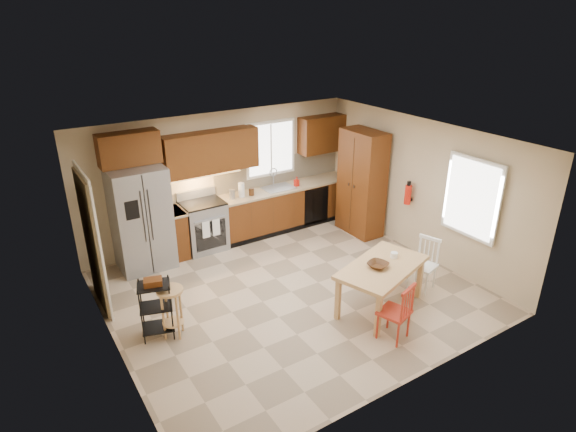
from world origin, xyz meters
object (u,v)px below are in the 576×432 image
Objects in this scene: fire_extinguisher at (408,195)px; dining_table at (380,287)px; table_bowl at (378,268)px; utility_cart at (156,309)px; chair_red at (394,311)px; pantry at (362,183)px; range_stove at (204,226)px; bar_stool at (172,312)px; soap_bottle at (297,181)px; refrigerator at (141,219)px; table_jar at (394,256)px; chair_white at (423,265)px.

fire_extinguisher is 2.26m from dining_table.
utility_cart is at bearing 159.17° from table_bowl.
chair_red is at bearing -136.50° from dining_table.
table_bowl is (0.26, 0.65, 0.29)m from chair_red.
chair_red is 1.00× the size of utility_cart.
pantry reaches higher than fire_extinguisher.
range_stove is at bearing 112.51° from table_bowl.
chair_red reaches higher than bar_stool.
pantry is at bearing -43.45° from soap_bottle.
dining_table is 3.07m from bar_stool.
fire_extinguisher is at bearing -24.52° from refrigerator.
fire_extinguisher is at bearing 34.22° from table_bowl.
table_bowl is at bearing -0.59° from bar_stool.
dining_table is 0.38m from table_bowl.
chair_white is at bearing -3.77° from table_jar.
range_stove reaches higher than utility_cart.
soap_bottle is 0.26× the size of bar_stool.
table_bowl is 0.34× the size of utility_cart.
table_jar is 0.14× the size of utility_cart.
range_stove is 3.65m from table_jar.
table_bowl is (-0.67, -3.19, -0.27)m from soap_bottle.
dining_table is 3.28m from utility_cart.
dining_table is 0.74m from chair_red.
table_jar is (-0.26, -3.10, -0.25)m from soap_bottle.
dining_table is (1.45, -3.27, -0.10)m from range_stove.
chair_red is 1.15× the size of bar_stool.
utility_cart reaches higher than bar_stool.
fire_extinguisher reaches higher than utility_cart.
table_jar is at bearing -94.82° from soap_bottle.
soap_bottle is 3.99m from chair_red.
pantry is 5.83× the size of fire_extinguisher.
dining_table is at bearing -123.78° from pantry.
utility_cart is (-3.66, -2.05, -0.56)m from soap_bottle.
soap_bottle is 3.21m from chair_white.
pantry reaches higher than chair_red.
dining_table is 1.70× the size of utility_cart.
refrigerator reaches higher than table_jar.
chair_white is at bearing -15.18° from dining_table.
bar_stool is (-2.89, 1.04, 0.02)m from dining_table.
table_jar is (-0.63, 0.04, 0.32)m from chair_white.
soap_bottle reaches higher than chair_white.
chair_red is 1.05m from table_jar.
bar_stool is at bearing -97.69° from refrigerator.
table_jar is at bearing -46.93° from refrigerator.
pantry reaches higher than table_jar.
dining_table is at bearing 0.00° from table_bowl.
refrigerator is at bearing -177.01° from range_stove.
chair_white is (1.30, 0.70, 0.00)m from chair_red.
soap_bottle is (3.18, -0.02, 0.09)m from refrigerator.
table_jar is (1.77, -3.18, 0.29)m from range_stove.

